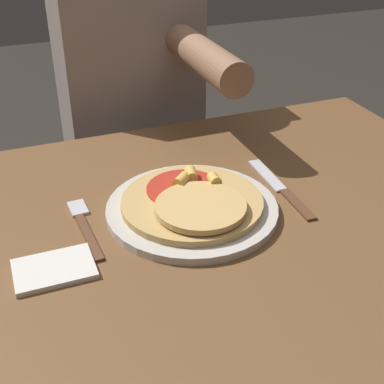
{
  "coord_description": "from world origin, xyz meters",
  "views": [
    {
      "loc": [
        -0.23,
        -0.65,
        1.24
      ],
      "look_at": [
        0.04,
        0.05,
        0.8
      ],
      "focal_mm": 50.0,
      "sensor_mm": 36.0,
      "label": 1
    }
  ],
  "objects_px": {
    "plate": "(192,209)",
    "knife": "(282,189)",
    "fork": "(84,224)",
    "dining_table": "(182,288)",
    "pizza": "(194,202)",
    "person_diner": "(132,114)"
  },
  "relations": [
    {
      "from": "plate",
      "to": "knife",
      "type": "bearing_deg",
      "value": 3.08
    },
    {
      "from": "plate",
      "to": "knife",
      "type": "xyz_separation_m",
      "value": [
        0.18,
        0.01,
        -0.0
      ]
    },
    {
      "from": "fork",
      "to": "knife",
      "type": "xyz_separation_m",
      "value": [
        0.35,
        -0.02,
        -0.0
      ]
    },
    {
      "from": "dining_table",
      "to": "knife",
      "type": "height_order",
      "value": "knife"
    },
    {
      "from": "knife",
      "to": "fork",
      "type": "bearing_deg",
      "value": 177.13
    },
    {
      "from": "dining_table",
      "to": "fork",
      "type": "bearing_deg",
      "value": 152.63
    },
    {
      "from": "dining_table",
      "to": "fork",
      "type": "distance_m",
      "value": 0.2
    },
    {
      "from": "dining_table",
      "to": "pizza",
      "type": "distance_m",
      "value": 0.15
    },
    {
      "from": "pizza",
      "to": "knife",
      "type": "relative_size",
      "value": 1.06
    },
    {
      "from": "plate",
      "to": "fork",
      "type": "relative_size",
      "value": 1.62
    },
    {
      "from": "dining_table",
      "to": "person_diner",
      "type": "xyz_separation_m",
      "value": [
        0.08,
        0.59,
        0.07
      ]
    },
    {
      "from": "knife",
      "to": "person_diner",
      "type": "bearing_deg",
      "value": 103.24
    },
    {
      "from": "dining_table",
      "to": "pizza",
      "type": "height_order",
      "value": "pizza"
    },
    {
      "from": "dining_table",
      "to": "person_diner",
      "type": "relative_size",
      "value": 0.96
    },
    {
      "from": "fork",
      "to": "plate",
      "type": "bearing_deg",
      "value": -8.76
    },
    {
      "from": "fork",
      "to": "person_diner",
      "type": "xyz_separation_m",
      "value": [
        0.22,
        0.52,
        -0.05
      ]
    },
    {
      "from": "person_diner",
      "to": "pizza",
      "type": "bearing_deg",
      "value": -94.97
    },
    {
      "from": "dining_table",
      "to": "knife",
      "type": "xyz_separation_m",
      "value": [
        0.21,
        0.05,
        0.12
      ]
    },
    {
      "from": "plate",
      "to": "person_diner",
      "type": "distance_m",
      "value": 0.55
    },
    {
      "from": "pizza",
      "to": "knife",
      "type": "height_order",
      "value": "pizza"
    },
    {
      "from": "pizza",
      "to": "knife",
      "type": "distance_m",
      "value": 0.18
    },
    {
      "from": "plate",
      "to": "knife",
      "type": "height_order",
      "value": "plate"
    }
  ]
}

